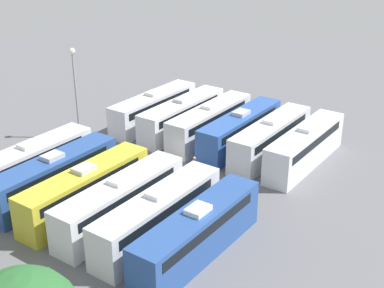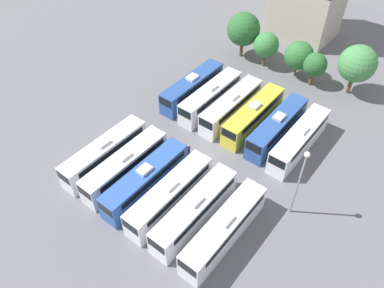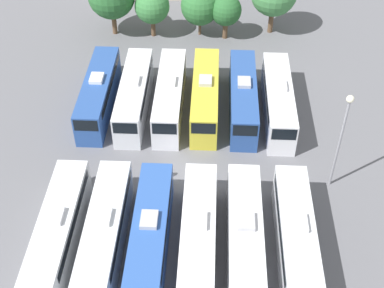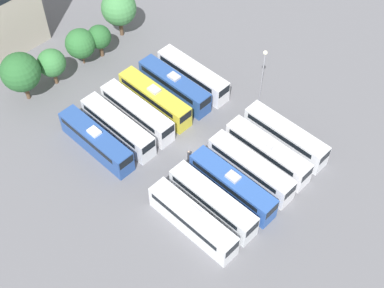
% 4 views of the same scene
% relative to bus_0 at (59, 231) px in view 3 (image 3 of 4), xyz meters
% --- Properties ---
extents(ground_plane, '(110.97, 110.97, 0.00)m').
position_rel_bus_0_xyz_m(ground_plane, '(8.56, 8.31, -1.82)').
color(ground_plane, slate).
extents(bus_0, '(2.47, 11.83, 3.67)m').
position_rel_bus_0_xyz_m(bus_0, '(0.00, 0.00, 0.00)').
color(bus_0, silver).
rests_on(bus_0, ground_plane).
extents(bus_1, '(2.47, 11.83, 3.67)m').
position_rel_bus_0_xyz_m(bus_1, '(3.41, 0.07, 0.00)').
color(bus_1, silver).
rests_on(bus_1, ground_plane).
extents(bus_2, '(2.47, 11.83, 3.67)m').
position_rel_bus_0_xyz_m(bus_2, '(6.73, -0.02, 0.00)').
color(bus_2, '#2D56A8').
rests_on(bus_2, ground_plane).
extents(bus_3, '(2.47, 11.83, 3.67)m').
position_rel_bus_0_xyz_m(bus_3, '(10.21, 0.07, 0.00)').
color(bus_3, silver).
rests_on(bus_3, ground_plane).
extents(bus_4, '(2.47, 11.83, 3.67)m').
position_rel_bus_0_xyz_m(bus_4, '(13.57, 0.15, 0.00)').
color(bus_4, white).
rests_on(bus_4, ground_plane).
extents(bus_5, '(2.47, 11.83, 3.67)m').
position_rel_bus_0_xyz_m(bus_5, '(17.25, 0.21, 0.00)').
color(bus_5, silver).
rests_on(bus_5, ground_plane).
extents(bus_6, '(2.47, 11.83, 3.67)m').
position_rel_bus_0_xyz_m(bus_6, '(-0.07, 16.94, 0.00)').
color(bus_6, '#284C93').
rests_on(bus_6, ground_plane).
extents(bus_7, '(2.47, 11.83, 3.67)m').
position_rel_bus_0_xyz_m(bus_7, '(3.40, 16.74, 0.00)').
color(bus_7, silver).
rests_on(bus_7, ground_plane).
extents(bus_8, '(2.47, 11.83, 3.67)m').
position_rel_bus_0_xyz_m(bus_8, '(6.83, 16.83, 0.00)').
color(bus_8, silver).
rests_on(bus_8, ground_plane).
extents(bus_9, '(2.47, 11.83, 3.67)m').
position_rel_bus_0_xyz_m(bus_9, '(10.22, 17.03, 0.00)').
color(bus_9, gold).
rests_on(bus_9, ground_plane).
extents(bus_10, '(2.47, 11.83, 3.67)m').
position_rel_bus_0_xyz_m(bus_10, '(13.84, 16.93, 0.00)').
color(bus_10, '#284C93').
rests_on(bus_10, ground_plane).
extents(bus_11, '(2.47, 11.83, 3.67)m').
position_rel_bus_0_xyz_m(bus_11, '(17.16, 16.57, 0.00)').
color(bus_11, white).
rests_on(bus_11, ground_plane).
extents(worker_person, '(0.36, 0.36, 1.67)m').
position_rel_bus_0_xyz_m(worker_person, '(6.94, 7.35, -1.05)').
color(worker_person, '#333338').
rests_on(worker_person, ground_plane).
extents(light_pole, '(0.60, 0.60, 9.22)m').
position_rel_bus_0_xyz_m(light_pole, '(21.00, 7.48, 4.28)').
color(light_pole, gray).
rests_on(light_pole, ground_plane).
extents(tree_1, '(3.98, 3.98, 5.74)m').
position_rel_bus_0_xyz_m(tree_1, '(3.76, 30.86, 1.90)').
color(tree_1, brown).
rests_on(tree_1, ground_plane).
extents(tree_2, '(4.40, 4.40, 5.85)m').
position_rel_bus_0_xyz_m(tree_2, '(9.18, 31.38, 1.82)').
color(tree_2, brown).
rests_on(tree_2, ground_plane).
extents(tree_3, '(3.53, 3.53, 5.30)m').
position_rel_bus_0_xyz_m(tree_3, '(12.14, 30.75, 1.66)').
color(tree_3, brown).
rests_on(tree_3, ground_plane).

